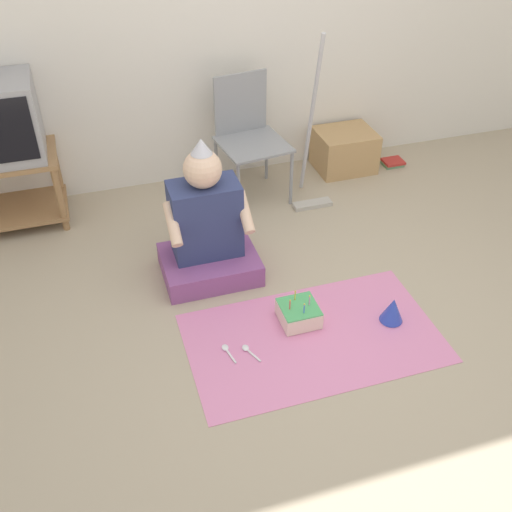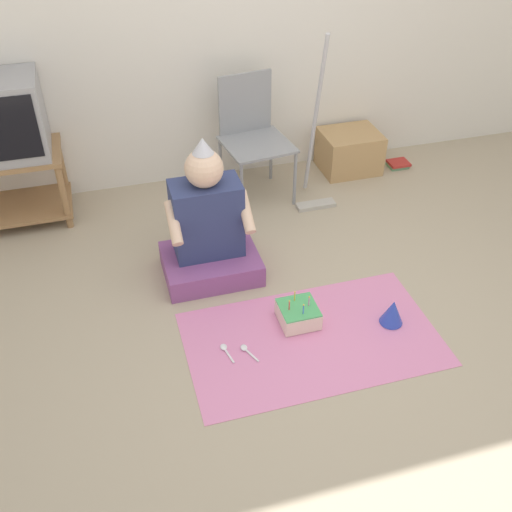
# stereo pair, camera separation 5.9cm
# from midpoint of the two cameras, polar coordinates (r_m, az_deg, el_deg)

# --- Properties ---
(ground_plane) EXTENTS (16.00, 16.00, 0.00)m
(ground_plane) POSITION_cam_midpoint_polar(r_m,az_deg,el_deg) (3.25, 6.39, -8.30)
(ground_plane) COLOR tan
(tv_stand) EXTENTS (0.62, 0.47, 0.49)m
(tv_stand) POSITION_cam_midpoint_polar(r_m,az_deg,el_deg) (4.32, -22.44, 6.44)
(tv_stand) COLOR #997047
(tv_stand) RESTS_ON ground_plane
(folding_chair) EXTENTS (0.50, 0.49, 0.85)m
(folding_chair) POSITION_cam_midpoint_polar(r_m,az_deg,el_deg) (4.25, -1.21, 11.89)
(folding_chair) COLOR gray
(folding_chair) RESTS_ON ground_plane
(cardboard_box_stack) EXTENTS (0.44, 0.37, 0.31)m
(cardboard_box_stack) POSITION_cam_midpoint_polar(r_m,az_deg,el_deg) (4.76, 8.05, 9.95)
(cardboard_box_stack) COLOR tan
(cardboard_box_stack) RESTS_ON ground_plane
(dust_mop) EXTENTS (0.28, 0.29, 1.22)m
(dust_mop) POSITION_cam_midpoint_polar(r_m,az_deg,el_deg) (4.19, 4.91, 9.28)
(dust_mop) COLOR #B2ADA3
(dust_mop) RESTS_ON ground_plane
(book_pile) EXTENTS (0.16, 0.14, 0.04)m
(book_pile) POSITION_cam_midpoint_polar(r_m,az_deg,el_deg) (4.92, 12.54, 8.67)
(book_pile) COLOR #60936B
(book_pile) RESTS_ON ground_plane
(person_seated) EXTENTS (0.57, 0.44, 0.89)m
(person_seated) POSITION_cam_midpoint_polar(r_m,az_deg,el_deg) (3.53, -5.18, 2.42)
(person_seated) COLOR #8C4C8C
(person_seated) RESTS_ON ground_plane
(party_cloth) EXTENTS (1.36, 0.79, 0.01)m
(party_cloth) POSITION_cam_midpoint_polar(r_m,az_deg,el_deg) (3.27, 4.93, -7.76)
(party_cloth) COLOR pink
(party_cloth) RESTS_ON ground_plane
(birthday_cake) EXTENTS (0.21, 0.21, 0.17)m
(birthday_cake) POSITION_cam_midpoint_polar(r_m,az_deg,el_deg) (3.33, 3.58, -5.47)
(birthday_cake) COLOR #F4E0C6
(birthday_cake) RESTS_ON party_cloth
(party_hat_blue) EXTENTS (0.13, 0.13, 0.15)m
(party_hat_blue) POSITION_cam_midpoint_polar(r_m,az_deg,el_deg) (3.39, 12.38, -5.02)
(party_hat_blue) COLOR blue
(party_hat_blue) RESTS_ON party_cloth
(plastic_spoon_near) EXTENTS (0.05, 0.14, 0.01)m
(plastic_spoon_near) POSITION_cam_midpoint_polar(r_m,az_deg,el_deg) (3.19, -3.37, -8.89)
(plastic_spoon_near) COLOR white
(plastic_spoon_near) RESTS_ON party_cloth
(plastic_spoon_far) EXTENTS (0.07, 0.14, 0.01)m
(plastic_spoon_far) POSITION_cam_midpoint_polar(r_m,az_deg,el_deg) (3.19, -1.37, -8.90)
(plastic_spoon_far) COLOR white
(plastic_spoon_far) RESTS_ON party_cloth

